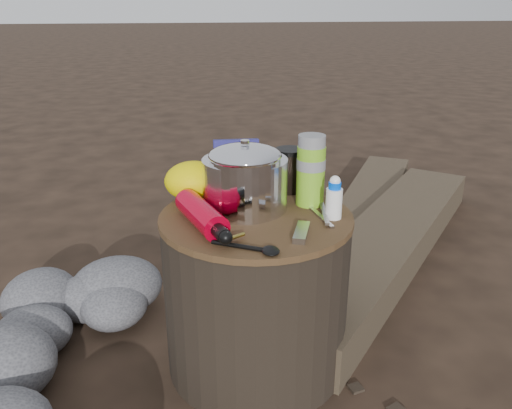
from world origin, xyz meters
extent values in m
plane|color=#2D2017|center=(0.00, 0.00, 0.00)|extent=(60.00, 60.00, 0.00)
cylinder|color=black|center=(0.00, 0.00, 0.23)|extent=(0.49, 0.49, 0.45)
cube|color=#413526|center=(0.64, 0.52, 0.07)|extent=(1.32, 1.41, 0.14)
cube|color=#413526|center=(0.78, 1.03, 0.05)|extent=(0.86, 1.17, 0.10)
cylinder|color=silver|center=(-0.02, 0.05, 0.52)|extent=(0.22, 0.22, 0.13)
cylinder|color=silver|center=(-0.02, 0.03, 0.54)|extent=(0.18, 0.18, 0.18)
cylinder|color=#77BA22|center=(0.16, 0.05, 0.54)|extent=(0.07, 0.07, 0.19)
cylinder|color=black|center=(0.13, 0.16, 0.51)|extent=(0.08, 0.08, 0.12)
ellipsoid|color=#F8DF00|center=(-0.15, 0.15, 0.50)|extent=(0.16, 0.13, 0.11)
cube|color=navy|center=(-0.02, 0.16, 0.53)|extent=(0.13, 0.04, 0.16)
cube|color=#A9A9AE|center=(0.08, -0.14, 0.46)|extent=(0.07, 0.11, 0.01)
cylinder|color=white|center=(0.19, -0.06, 0.50)|extent=(0.04, 0.04, 0.10)
camera|label=1|loc=(-0.24, -1.19, 0.95)|focal=36.25mm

